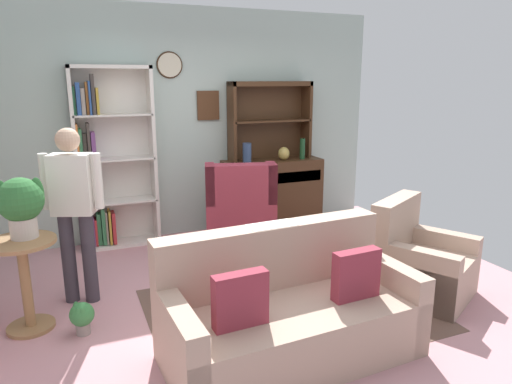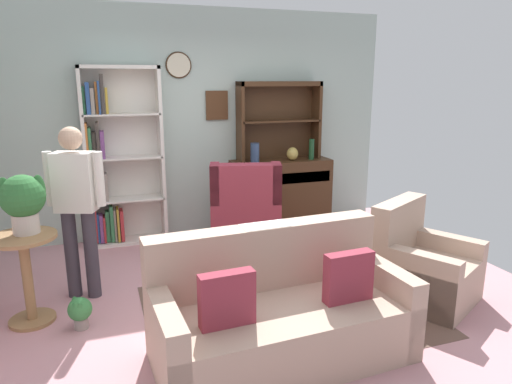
% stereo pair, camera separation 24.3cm
% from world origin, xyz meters
% --- Properties ---
extents(ground_plane, '(5.40, 4.60, 0.02)m').
position_xyz_m(ground_plane, '(0.00, 0.00, -0.01)').
color(ground_plane, '#C68C93').
extents(wall_back, '(5.00, 0.09, 2.80)m').
position_xyz_m(wall_back, '(-0.00, 2.13, 1.40)').
color(wall_back, '#ADC1B7').
rests_on(wall_back, ground_plane).
extents(area_rug, '(2.35, 1.75, 0.01)m').
position_xyz_m(area_rug, '(0.20, -0.30, 0.00)').
color(area_rug, brown).
rests_on(area_rug, ground_plane).
extents(bookshelf, '(0.90, 0.30, 2.10)m').
position_xyz_m(bookshelf, '(-1.03, 1.94, 1.01)').
color(bookshelf, silver).
rests_on(bookshelf, ground_plane).
extents(sideboard, '(1.30, 0.45, 0.92)m').
position_xyz_m(sideboard, '(1.02, 1.86, 0.51)').
color(sideboard, '#422816').
rests_on(sideboard, ground_plane).
extents(sideboard_hutch, '(1.10, 0.26, 1.00)m').
position_xyz_m(sideboard_hutch, '(1.02, 1.97, 1.56)').
color(sideboard_hutch, '#422816').
rests_on(sideboard_hutch, sideboard).
extents(vase_tall, '(0.11, 0.11, 0.25)m').
position_xyz_m(vase_tall, '(0.63, 1.78, 1.05)').
color(vase_tall, '#33476B').
rests_on(vase_tall, sideboard).
extents(vase_round, '(0.15, 0.15, 0.17)m').
position_xyz_m(vase_round, '(1.15, 1.79, 1.01)').
color(vase_round, tan).
rests_on(vase_round, sideboard).
extents(bottle_wine, '(0.07, 0.07, 0.27)m').
position_xyz_m(bottle_wine, '(1.41, 1.77, 1.06)').
color(bottle_wine, '#194223').
rests_on(bottle_wine, sideboard).
extents(couch_floral, '(1.84, 0.94, 0.90)m').
position_xyz_m(couch_floral, '(-0.09, -0.88, 0.31)').
color(couch_floral, tan).
rests_on(couch_floral, ground_plane).
extents(armchair_floral, '(1.03, 1.05, 0.88)m').
position_xyz_m(armchair_floral, '(1.45, -0.48, 0.29)').
color(armchair_floral, tan).
rests_on(armchair_floral, ground_plane).
extents(wingback_chair, '(0.97, 0.99, 1.05)m').
position_xyz_m(wingback_chair, '(0.33, 1.25, 0.38)').
color(wingback_chair, maroon).
rests_on(wingback_chair, ground_plane).
extents(plant_stand, '(0.52, 0.52, 0.75)m').
position_xyz_m(plant_stand, '(-1.85, 0.22, 0.46)').
color(plant_stand, '#997047').
rests_on(plant_stand, ground_plane).
extents(potted_plant_large, '(0.35, 0.35, 0.48)m').
position_xyz_m(potted_plant_large, '(-1.82, 0.27, 1.03)').
color(potted_plant_large, beige).
rests_on(potted_plant_large, plant_stand).
extents(potted_plant_small, '(0.19, 0.19, 0.26)m').
position_xyz_m(potted_plant_small, '(-1.47, -0.03, 0.15)').
color(potted_plant_small, gray).
rests_on(potted_plant_small, ground_plane).
extents(person_reading, '(0.52, 0.31, 1.56)m').
position_xyz_m(person_reading, '(-1.45, 0.57, 0.91)').
color(person_reading, '#38333D').
rests_on(person_reading, ground_plane).
extents(coffee_table, '(0.80, 0.50, 0.42)m').
position_xyz_m(coffee_table, '(-0.15, -0.02, 0.35)').
color(coffee_table, '#422816').
rests_on(coffee_table, ground_plane).
extents(book_stack, '(0.21, 0.16, 0.11)m').
position_xyz_m(book_stack, '(-0.20, -0.02, 0.47)').
color(book_stack, '#CC7233').
rests_on(book_stack, coffee_table).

